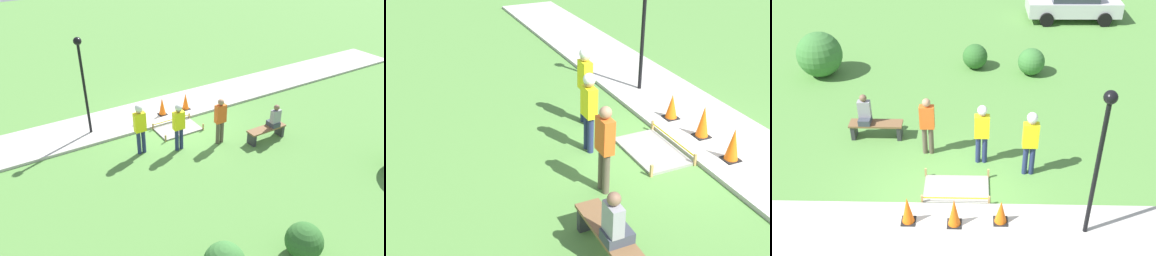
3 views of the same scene
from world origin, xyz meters
TOP-DOWN VIEW (x-y plane):
  - ground_plane at (0.00, 0.00)m, footprint 60.00×60.00m
  - sidewalk at (0.00, -1.18)m, footprint 28.00×2.36m
  - wet_concrete_patch at (0.24, 0.59)m, footprint 1.70×1.10m
  - traffic_cone_near_patch at (-0.84, -0.65)m, footprint 0.34×0.34m
  - traffic_cone_far_patch at (0.24, -0.71)m, footprint 0.34×0.34m
  - traffic_cone_sidewalk_edge at (1.31, -0.61)m, footprint 0.34×0.34m
  - park_bench at (-2.20, 2.93)m, footprint 1.55×0.44m
  - person_seated_on_bench at (-2.50, 2.98)m, footprint 0.36×0.44m
  - worker_supervisor at (0.88, 1.81)m, footprint 0.40×0.26m
  - worker_assistant at (2.12, 1.33)m, footprint 0.40×0.27m
  - bystander_in_orange_shirt at (-0.61, 2.20)m, footprint 0.40×0.23m
  - lamppost_near at (3.24, -0.85)m, footprint 0.28×0.28m
  - shrub_rounded_mid at (0.69, 7.58)m, footprint 0.93×0.93m

SIDE VIEW (x-z plane):
  - ground_plane at x=0.00m, z-range 0.00..0.00m
  - wet_concrete_patch at x=0.24m, z-range -0.10..0.17m
  - sidewalk at x=0.00m, z-range 0.00..0.10m
  - park_bench at x=-2.20m, z-range 0.09..0.60m
  - traffic_cone_sidewalk_edge at x=1.31m, z-range 0.10..0.72m
  - traffic_cone_near_patch at x=-0.84m, z-range 0.10..0.82m
  - shrub_rounded_mid at x=0.69m, z-range 0.00..0.93m
  - traffic_cone_far_patch at x=0.24m, z-range 0.10..0.85m
  - person_seated_on_bench at x=-2.50m, z-range 0.41..1.30m
  - bystander_in_orange_shirt at x=-0.61m, z-range 0.12..1.89m
  - worker_supervisor at x=0.88m, z-range 0.18..1.98m
  - worker_assistant at x=2.12m, z-range 0.20..2.11m
  - lamppost_near at x=3.24m, z-range 0.69..4.36m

